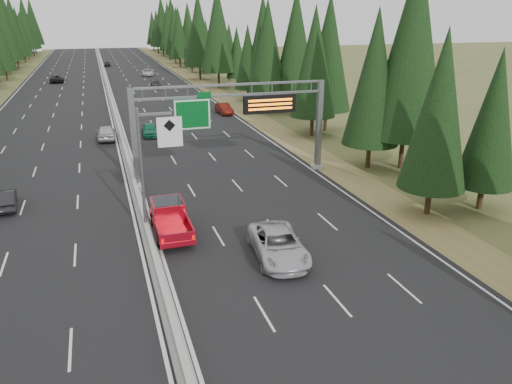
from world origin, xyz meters
TOP-DOWN VIEW (x-y plane):
  - road at (0.00, 80.00)m, footprint 32.00×260.00m
  - shoulder_right at (17.80, 80.00)m, footprint 3.60×260.00m
  - median_barrier at (0.00, 80.00)m, footprint 0.70×260.00m
  - sign_gantry at (8.92, 34.88)m, footprint 16.75×0.98m
  - hov_sign_pole at (0.58, 24.97)m, footprint 2.80×0.50m
  - tree_row_right at (21.90, 72.76)m, footprint 11.79×243.27m
  - silver_minivan at (6.81, 19.61)m, footprint 3.23×6.04m
  - red_pickup at (1.50, 25.20)m, footprint 2.09×5.85m
  - car_ahead_green at (3.28, 52.30)m, footprint 1.92×4.30m
  - car_ahead_dkred at (14.50, 62.33)m, footprint 1.78×4.41m
  - car_ahead_dkgrey at (8.69, 90.99)m, footprint 1.83×4.45m
  - car_ahead_white at (9.26, 110.57)m, footprint 2.63×5.32m
  - car_ahead_far at (1.50, 134.99)m, footprint 1.58×3.91m
  - car_onc_near at (-9.09, 32.74)m, footprint 1.84×4.22m
  - car_onc_white at (-1.50, 51.81)m, footprint 2.03×4.73m
  - car_onc_far at (-9.32, 105.03)m, footprint 2.73×5.59m

SIDE VIEW (x-z plane):
  - shoulder_right at x=17.80m, z-range 0.00..0.06m
  - road at x=0.00m, z-range 0.00..0.08m
  - median_barrier at x=0.00m, z-range -0.01..0.84m
  - car_ahead_dkgrey at x=8.69m, z-range 0.08..1.37m
  - car_ahead_far at x=1.50m, z-range 0.08..1.41m
  - car_onc_near at x=-9.09m, z-range 0.08..1.43m
  - car_ahead_dkred at x=14.50m, z-range 0.08..1.51m
  - car_ahead_green at x=3.28m, z-range 0.08..1.52m
  - car_ahead_white at x=9.26m, z-range 0.08..1.53m
  - car_onc_far at x=-9.32m, z-range 0.08..1.61m
  - car_onc_white at x=-1.50m, z-range 0.08..1.67m
  - silver_minivan at x=6.81m, z-range 0.08..1.69m
  - red_pickup at x=1.50m, z-range 0.18..2.09m
  - hov_sign_pole at x=0.58m, z-range 0.72..8.72m
  - sign_gantry at x=8.92m, z-range 1.37..9.17m
  - tree_row_right at x=21.90m, z-range -0.23..18.64m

